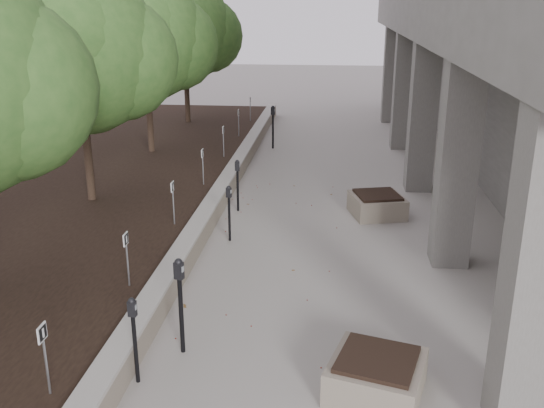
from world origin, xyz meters
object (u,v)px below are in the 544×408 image
at_px(crabapple_tree_4, 146,65).
at_px(planter_front, 376,375).
at_px(parking_meter_1, 135,341).
at_px(parking_meter_5, 273,127).
at_px(parking_meter_2, 181,306).
at_px(crabapple_tree_5, 185,52).
at_px(planter_back, 377,204).
at_px(parking_meter_4, 238,186).
at_px(crabapple_tree_3, 81,87).
at_px(parking_meter_3, 229,213).

relative_size(crabapple_tree_4, planter_front, 4.60).
relative_size(parking_meter_1, parking_meter_5, 0.85).
height_order(crabapple_tree_4, parking_meter_2, crabapple_tree_4).
height_order(crabapple_tree_5, parking_meter_5, crabapple_tree_5).
bearing_deg(planter_back, parking_meter_4, -179.45).
relative_size(crabapple_tree_3, crabapple_tree_4, 1.00).
distance_m(crabapple_tree_4, parking_meter_1, 12.30).
bearing_deg(crabapple_tree_3, planter_back, 5.50).
bearing_deg(crabapple_tree_4, planter_back, -31.96).
xyz_separation_m(parking_meter_2, parking_meter_3, (-0.05, 4.45, -0.13)).
bearing_deg(crabapple_tree_5, parking_meter_2, -76.86).
bearing_deg(crabapple_tree_4, parking_meter_5, 33.55).
distance_m(crabapple_tree_4, crabapple_tree_5, 5.00).
bearing_deg(crabapple_tree_5, parking_meter_5, -34.79).
bearing_deg(parking_meter_4, parking_meter_1, -92.45).
bearing_deg(crabapple_tree_4, planter_front, -60.54).
height_order(parking_meter_1, parking_meter_5, parking_meter_5).
distance_m(crabapple_tree_3, parking_meter_1, 7.76).
bearing_deg(parking_meter_2, crabapple_tree_3, 138.63).
relative_size(crabapple_tree_4, crabapple_tree_5, 1.00).
bearing_deg(parking_meter_2, parking_meter_5, 106.18).
xyz_separation_m(parking_meter_3, parking_meter_5, (0.05, 8.78, 0.13)).
height_order(crabapple_tree_5, parking_meter_4, crabapple_tree_5).
bearing_deg(planter_back, parking_meter_3, -148.71).
distance_m(parking_meter_3, planter_front, 5.93).
distance_m(parking_meter_2, planter_front, 2.95).
relative_size(parking_meter_4, planter_back, 1.11).
bearing_deg(parking_meter_1, crabapple_tree_3, 121.99).
bearing_deg(crabapple_tree_5, planter_back, -53.35).
xyz_separation_m(parking_meter_3, planter_back, (3.31, 2.01, -0.35)).
distance_m(parking_meter_5, planter_back, 7.53).
xyz_separation_m(crabapple_tree_4, parking_meter_2, (3.69, -10.79, -2.36)).
bearing_deg(crabapple_tree_3, parking_meter_5, 63.67).
relative_size(crabapple_tree_5, parking_meter_2, 3.57).
bearing_deg(parking_meter_1, parking_meter_3, 91.60).
distance_m(crabapple_tree_4, planter_front, 13.53).
relative_size(crabapple_tree_5, parking_meter_5, 3.55).
distance_m(crabapple_tree_4, parking_meter_2, 11.65).
xyz_separation_m(parking_meter_4, planter_back, (3.44, 0.03, -0.38)).
bearing_deg(crabapple_tree_5, planter_front, -68.50).
distance_m(crabapple_tree_5, parking_meter_5, 5.06).
distance_m(parking_meter_4, parking_meter_5, 6.81).
height_order(crabapple_tree_4, parking_meter_5, crabapple_tree_4).
relative_size(parking_meter_2, parking_meter_5, 1.00).
height_order(parking_meter_1, parking_meter_3, parking_meter_1).
relative_size(parking_meter_1, parking_meter_4, 0.98).
bearing_deg(planter_back, parking_meter_1, -116.93).
relative_size(parking_meter_1, planter_back, 1.09).
height_order(parking_meter_1, parking_meter_2, parking_meter_2).
bearing_deg(parking_meter_4, parking_meter_3, -86.68).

